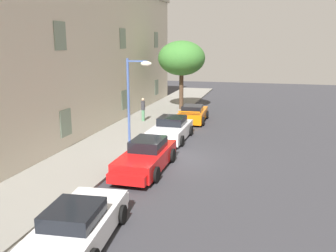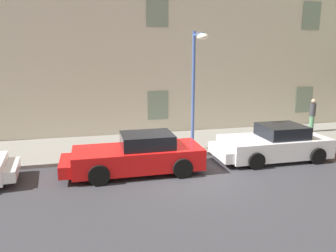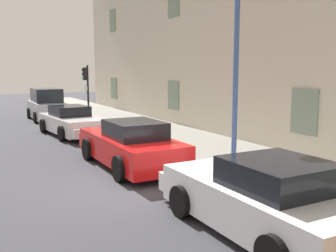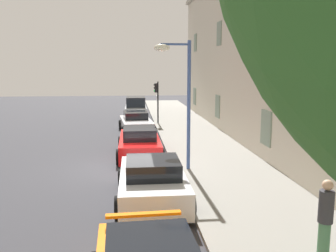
# 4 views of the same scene
# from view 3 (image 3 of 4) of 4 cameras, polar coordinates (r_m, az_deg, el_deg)

# --- Properties ---
(ground_plane) EXTENTS (80.00, 80.00, 0.00)m
(ground_plane) POSITION_cam_3_polar(r_m,az_deg,el_deg) (10.25, -5.21, -8.61)
(ground_plane) COLOR #333338
(sidewalk) EXTENTS (60.00, 4.07, 0.14)m
(sidewalk) POSITION_cam_3_polar(r_m,az_deg,el_deg) (12.36, 12.60, -5.48)
(sidewalk) COLOR gray
(sidewalk) RESTS_ON ground
(sportscar_red_lead) EXTENTS (4.79, 2.37, 1.30)m
(sportscar_red_lead) POSITION_cam_3_polar(r_m,az_deg,el_deg) (18.11, -13.62, 0.48)
(sportscar_red_lead) COLOR white
(sportscar_red_lead) RESTS_ON ground
(sportscar_yellow_flank) EXTENTS (5.04, 2.05, 1.45)m
(sportscar_yellow_flank) POSITION_cam_3_polar(r_m,az_deg,el_deg) (12.22, -5.81, -2.76)
(sportscar_yellow_flank) COLOR red
(sportscar_yellow_flank) RESTS_ON ground
(sportscar_white_middle) EXTENTS (4.67, 2.24, 1.41)m
(sportscar_white_middle) POSITION_cam_3_polar(r_m,az_deg,el_deg) (7.62, 13.18, -10.06)
(sportscar_white_middle) COLOR white
(sportscar_white_middle) RESTS_ON ground
(hatchback_parked) EXTENTS (3.86, 1.90, 1.83)m
(hatchback_parked) POSITION_cam_3_polar(r_m,az_deg,el_deg) (23.99, -17.27, 2.87)
(hatchback_parked) COLOR #B2B7BC
(hatchback_parked) RESTS_ON ground
(traffic_light) EXTENTS (0.44, 0.36, 3.02)m
(traffic_light) POSITION_cam_3_polar(r_m,az_deg,el_deg) (21.25, -11.84, 6.08)
(traffic_light) COLOR black
(traffic_light) RESTS_ON sidewalk
(street_lamp) EXTENTS (0.44, 1.42, 5.02)m
(street_lamp) POSITION_cam_3_polar(r_m,az_deg,el_deg) (10.21, 7.92, 12.08)
(street_lamp) COLOR #3F5999
(street_lamp) RESTS_ON sidewalk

